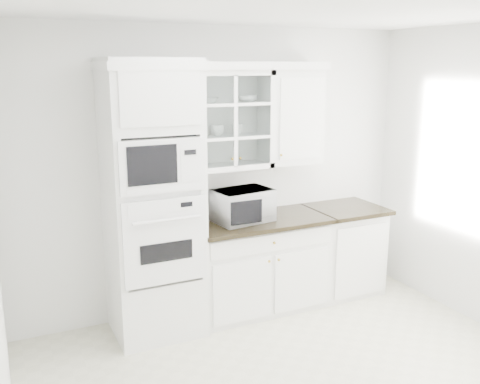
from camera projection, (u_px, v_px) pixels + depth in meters
room_shell at (289, 144)px, 3.88m from camera, size 4.00×3.50×2.70m
oven_column at (153, 202)px, 4.57m from camera, size 0.76×0.68×2.40m
base_cabinet_run at (258, 263)px, 5.20m from camera, size 1.32×0.67×0.92m
extra_base_cabinet at (343, 249)px, 5.61m from camera, size 0.72×0.67×0.92m
upper_cabinet_glass at (228, 120)px, 4.89m from camera, size 0.80×0.33×0.90m
upper_cabinet_solid at (292, 117)px, 5.17m from camera, size 0.55×0.33×0.90m
crown_molding at (218, 66)px, 4.71m from camera, size 2.14×0.38×0.07m
countertop_microwave at (242, 205)px, 4.97m from camera, size 0.58×0.50×0.30m
bowl_a at (208, 100)px, 4.76m from camera, size 0.24×0.24×0.05m
bowl_b at (248, 99)px, 4.93m from camera, size 0.22×0.22×0.05m
cup_a at (217, 130)px, 4.87m from camera, size 0.15×0.15×0.10m
cup_b at (237, 129)px, 4.94m from camera, size 0.14×0.14×0.10m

